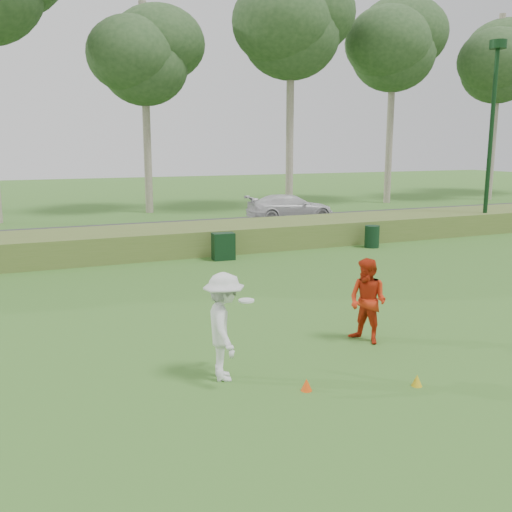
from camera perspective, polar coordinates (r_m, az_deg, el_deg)
name	(u,v)px	position (r m, az deg, el deg)	size (l,w,h in m)	color
ground	(344,368)	(10.43, 8.78, -10.99)	(120.00, 120.00, 0.00)	#316622
reed_strip	(171,240)	(21.11, -8.51, 1.61)	(80.00, 3.00, 0.90)	#4E6729
park_road	(143,232)	(25.99, -11.27, 2.36)	(80.00, 6.00, 0.06)	#2D2D2D
lamp_post	(493,104)	(27.16, 22.66, 13.88)	(0.70, 0.70, 8.18)	black
tree_4	(144,57)	(33.77, -11.12, 18.94)	(6.24, 6.24, 11.50)	gray
tree_5	(291,26)	(34.84, 3.52, 22.00)	(7.28, 7.28, 14.00)	gray
tree_6	(394,46)	(39.96, 13.60, 19.77)	(7.02, 7.02, 13.50)	gray
tree_7	(499,63)	(44.27, 23.13, 17.36)	(6.50, 6.50, 12.50)	gray
player_white	(224,327)	(9.58, -3.20, -7.07)	(0.99, 1.30, 1.83)	silver
player_red	(368,301)	(11.53, 11.11, -4.45)	(0.83, 0.64, 1.70)	red
cone_orange	(306,385)	(9.43, 5.07, -12.69)	(0.18, 0.18, 0.20)	#FC4D0D
cone_yellow	(417,380)	(9.92, 15.79, -11.88)	(0.18, 0.18, 0.20)	gold
utility_cabinet	(223,246)	(19.51, -3.29, 0.97)	(0.74, 0.46, 0.93)	black
trash_bin	(372,237)	(22.27, 11.52, 1.92)	(0.56, 0.56, 0.84)	black
car_right	(290,207)	(29.27, 3.44, 4.87)	(1.83, 4.50, 1.31)	silver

